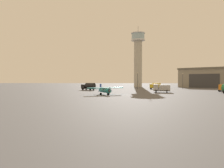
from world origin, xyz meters
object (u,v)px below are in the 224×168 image
control_tower (138,55)px  truck_flatbed_orange (224,88)px  truck_box_yellow (155,86)px  truck_fuel_tanker_black (89,86)px  airplane_teal (105,90)px  truck_box_silver (162,88)px  light_post_west (183,79)px  light_post_east (138,79)px

control_tower → truck_flatbed_orange: bearing=-61.6°
truck_flatbed_orange → truck_box_yellow: 30.08m
truck_flatbed_orange → truck_fuel_tanker_black: 51.42m
truck_flatbed_orange → truck_box_yellow: bearing=-94.8°
airplane_teal → truck_box_silver: bearing=97.8°
truck_fuel_tanker_black → truck_box_silver: size_ratio=1.08×
control_tower → truck_flatbed_orange: 61.24m
light_post_west → truck_fuel_tanker_black: bearing=-159.1°
truck_fuel_tanker_black → light_post_west: light_post_west is taller
truck_box_silver → light_post_west: (14.83, 30.45, 2.98)m
truck_box_silver → light_post_east: (-6.61, 30.61, 3.18)m
truck_flatbed_orange → truck_box_yellow: (-21.58, 20.96, 0.25)m
truck_fuel_tanker_black → airplane_teal: bearing=137.0°
truck_fuel_tanker_black → light_post_east: light_post_east is taller
truck_box_yellow → airplane_teal: bearing=11.7°
light_post_west → truck_box_silver: bearing=-116.0°
airplane_teal → truck_fuel_tanker_black: 28.36m
control_tower → truck_flatbed_orange: size_ratio=6.01×
control_tower → light_post_west: bearing=-53.2°
control_tower → truck_box_silver: size_ratio=6.12×
airplane_teal → light_post_west: size_ratio=1.35×
airplane_teal → truck_flatbed_orange: airplane_teal is taller
light_post_west → truck_flatbed_orange: bearing=-72.2°
truck_flatbed_orange → truck_box_silver: truck_box_silver is taller
control_tower → light_post_east: control_tower is taller
truck_box_yellow → light_post_east: light_post_east is taller
light_post_east → truck_flatbed_orange: bearing=-40.7°
truck_box_yellow → light_post_east: size_ratio=0.79×
airplane_teal → truck_fuel_tanker_black: airplane_teal is taller
airplane_teal → truck_flatbed_orange: size_ratio=1.67×
airplane_teal → truck_box_silver: airplane_teal is taller
truck_fuel_tanker_black → control_tower: bearing=-90.1°
control_tower → truck_flatbed_orange: control_tower is taller
airplane_teal → truck_box_yellow: size_ratio=1.64×
truck_box_yellow → truck_box_silver: bearing=35.8°
truck_flatbed_orange → truck_box_silver: 23.54m
control_tower → airplane_teal: size_ratio=3.60×
truck_flatbed_orange → airplane_teal: bearing=-27.4°
control_tower → truck_fuel_tanker_black: control_tower is taller
truck_box_silver → light_post_west: light_post_west is taller
control_tower → truck_box_yellow: 35.79m
truck_box_yellow → light_post_west: 14.43m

